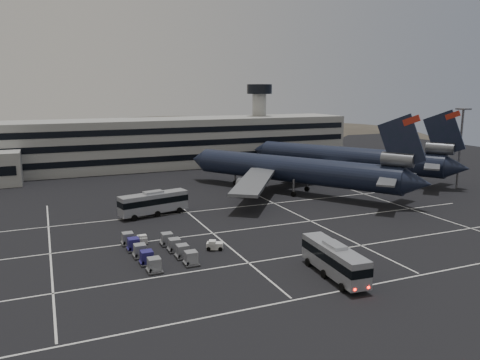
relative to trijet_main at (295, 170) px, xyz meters
name	(u,v)px	position (x,y,z in m)	size (l,w,h in m)	color
ground	(258,236)	(-20.42, -24.70, -5.25)	(260.00, 260.00, 0.00)	black
lane_markings	(261,234)	(-19.47, -23.98, -5.24)	(90.00, 55.62, 0.01)	silver
terminal	(144,144)	(-23.37, 46.44, 1.68)	(125.00, 26.00, 24.00)	gray
hills	(147,159)	(-2.43, 145.30, -17.32)	(352.00, 180.00, 44.00)	#38332B
lightpole_right	(461,137)	(37.58, -9.70, 6.57)	(2.40, 2.40, 18.28)	slate
trijet_main	(295,170)	(0.00, 0.00, 0.00)	(40.98, 51.24, 18.08)	black
trijet_far	(350,157)	(21.56, 9.82, 0.18)	(36.32, 51.82, 18.08)	black
bus_near	(334,259)	(-18.69, -42.89, -2.93)	(3.70, 12.17, 4.24)	#9C9EA4
bus_far	(154,202)	(-32.59, -6.29, -2.80)	(12.99, 5.69, 4.47)	#9C9EA4
tug_a	(142,239)	(-37.67, -21.08, -4.65)	(1.31, 2.15, 1.36)	silver
tug_b	(215,245)	(-28.64, -28.04, -4.60)	(2.65, 2.24, 1.47)	silver
uld_cluster	(157,250)	(-36.88, -27.38, -4.35)	(8.30, 14.25, 1.84)	#2D2D30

